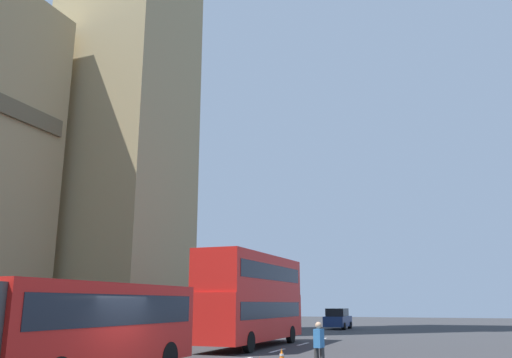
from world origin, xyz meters
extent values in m
cube|color=silver|center=(12.10, 0.00, 0.01)|extent=(2.20, 0.16, 0.01)
cube|color=silver|center=(16.70, 0.00, 0.01)|extent=(2.20, 0.16, 0.01)
cube|color=silver|center=(21.30, 0.00, 0.01)|extent=(2.20, 0.16, 0.01)
cube|color=tan|center=(20.26, 16.00, 24.38)|extent=(9.16, 9.16, 48.76)
cube|color=red|center=(0.14, 2.00, 1.65)|extent=(8.68, 2.50, 2.50)
cube|color=#1E232D|center=(0.14, 2.00, 2.10)|extent=(7.99, 2.54, 0.90)
cylinder|color=black|center=(2.92, 0.88, 0.50)|extent=(1.00, 0.30, 1.00)
cube|color=red|center=(13.78, 2.00, 1.60)|extent=(10.43, 2.50, 2.40)
cube|color=#1E232D|center=(13.78, 2.00, 1.95)|extent=(9.39, 2.54, 0.84)
cube|color=red|center=(13.78, 2.00, 3.85)|extent=(10.22, 2.50, 2.10)
cube|color=#1E232D|center=(13.78, 2.00, 3.95)|extent=(9.39, 2.54, 0.84)
cylinder|color=black|center=(17.12, 0.88, 0.50)|extent=(1.00, 0.30, 1.00)
cylinder|color=black|center=(10.44, 0.88, 0.50)|extent=(1.00, 0.30, 1.00)
cube|color=navy|center=(35.22, 1.97, 0.70)|extent=(4.40, 1.80, 0.90)
cube|color=black|center=(35.02, 1.97, 1.50)|extent=(2.46, 1.66, 0.70)
cylinder|color=black|center=(36.63, 1.16, 0.32)|extent=(0.64, 0.30, 0.64)
cylinder|color=black|center=(33.81, 1.16, 0.32)|extent=(0.64, 0.30, 0.64)
cone|color=orange|center=(6.80, -2.00, 0.31)|extent=(0.28, 0.28, 0.55)
cylinder|color=white|center=(6.80, -2.00, 0.33)|extent=(0.17, 0.17, 0.08)
cube|color=#3372B2|center=(4.12, -4.20, 1.16)|extent=(0.43, 0.29, 0.60)
sphere|color=tan|center=(4.12, -4.20, 1.58)|extent=(0.22, 0.22, 0.22)
camera|label=1|loc=(-13.27, -8.70, 2.29)|focal=35.89mm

